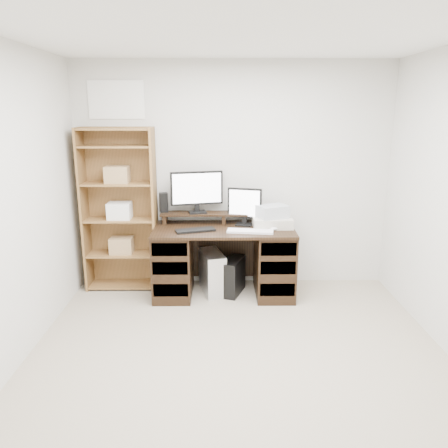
{
  "coord_description": "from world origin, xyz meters",
  "views": [
    {
      "loc": [
        -0.15,
        -2.86,
        1.98
      ],
      "look_at": [
        -0.11,
        1.43,
        0.85
      ],
      "focal_mm": 35.0,
      "sensor_mm": 36.0,
      "label": 1
    }
  ],
  "objects_px": {
    "desk": "(224,260)",
    "tower_silver": "(212,272)",
    "monitor_small": "(245,205)",
    "printer": "(272,222)",
    "tower_black": "(233,276)",
    "monitor_wide": "(197,190)",
    "bookshelf": "(120,209)"
  },
  "relations": [
    {
      "from": "desk",
      "to": "bookshelf",
      "type": "bearing_deg",
      "value": 169.49
    },
    {
      "from": "desk",
      "to": "monitor_wide",
      "type": "distance_m",
      "value": 0.82
    },
    {
      "from": "desk",
      "to": "printer",
      "type": "bearing_deg",
      "value": 4.67
    },
    {
      "from": "desk",
      "to": "tower_silver",
      "type": "relative_size",
      "value": 3.25
    },
    {
      "from": "desk",
      "to": "bookshelf",
      "type": "height_order",
      "value": "bookshelf"
    },
    {
      "from": "desk",
      "to": "printer",
      "type": "height_order",
      "value": "printer"
    },
    {
      "from": "printer",
      "to": "bookshelf",
      "type": "relative_size",
      "value": 0.23
    },
    {
      "from": "tower_silver",
      "to": "tower_black",
      "type": "bearing_deg",
      "value": -23.92
    },
    {
      "from": "printer",
      "to": "tower_black",
      "type": "xyz_separation_m",
      "value": [
        -0.42,
        -0.04,
        -0.61
      ]
    },
    {
      "from": "tower_silver",
      "to": "tower_black",
      "type": "xyz_separation_m",
      "value": [
        0.23,
        -0.04,
        -0.03
      ]
    },
    {
      "from": "monitor_wide",
      "to": "printer",
      "type": "bearing_deg",
      "value": -25.51
    },
    {
      "from": "monitor_small",
      "to": "printer",
      "type": "xyz_separation_m",
      "value": [
        0.3,
        -0.08,
        -0.17
      ]
    },
    {
      "from": "monitor_small",
      "to": "tower_black",
      "type": "xyz_separation_m",
      "value": [
        -0.13,
        -0.13,
        -0.78
      ]
    },
    {
      "from": "monitor_wide",
      "to": "tower_silver",
      "type": "height_order",
      "value": "monitor_wide"
    },
    {
      "from": "monitor_wide",
      "to": "bookshelf",
      "type": "bearing_deg",
      "value": 166.96
    },
    {
      "from": "desk",
      "to": "bookshelf",
      "type": "relative_size",
      "value": 0.83
    },
    {
      "from": "desk",
      "to": "tower_silver",
      "type": "xyz_separation_m",
      "value": [
        -0.13,
        0.03,
        -0.16
      ]
    },
    {
      "from": "tower_black",
      "to": "monitor_small",
      "type": "bearing_deg",
      "value": 64.72
    },
    {
      "from": "monitor_wide",
      "to": "tower_black",
      "type": "xyz_separation_m",
      "value": [
        0.4,
        -0.22,
        -0.93
      ]
    },
    {
      "from": "monitor_small",
      "to": "printer",
      "type": "distance_m",
      "value": 0.35
    },
    {
      "from": "monitor_small",
      "to": "tower_black",
      "type": "distance_m",
      "value": 0.8
    },
    {
      "from": "monitor_small",
      "to": "tower_silver",
      "type": "relative_size",
      "value": 0.88
    },
    {
      "from": "desk",
      "to": "monitor_wide",
      "type": "relative_size",
      "value": 2.63
    },
    {
      "from": "monitor_wide",
      "to": "tower_black",
      "type": "relative_size",
      "value": 1.34
    },
    {
      "from": "monitor_small",
      "to": "bookshelf",
      "type": "distance_m",
      "value": 1.38
    },
    {
      "from": "printer",
      "to": "tower_silver",
      "type": "distance_m",
      "value": 0.87
    },
    {
      "from": "monitor_wide",
      "to": "bookshelf",
      "type": "relative_size",
      "value": 0.32
    },
    {
      "from": "monitor_wide",
      "to": "monitor_small",
      "type": "distance_m",
      "value": 0.55
    },
    {
      "from": "tower_silver",
      "to": "monitor_small",
      "type": "bearing_deg",
      "value": -0.9
    },
    {
      "from": "desk",
      "to": "printer",
      "type": "distance_m",
      "value": 0.67
    },
    {
      "from": "monitor_small",
      "to": "tower_silver",
      "type": "height_order",
      "value": "monitor_small"
    },
    {
      "from": "monitor_wide",
      "to": "monitor_small",
      "type": "xyz_separation_m",
      "value": [
        0.52,
        -0.09,
        -0.15
      ]
    }
  ]
}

